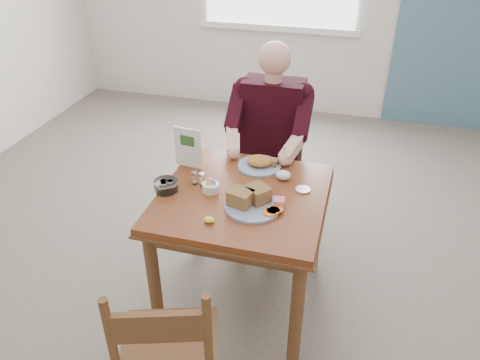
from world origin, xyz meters
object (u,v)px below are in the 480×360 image
(chair_near, at_px, (168,354))
(far_plate, at_px, (260,163))
(chair_far, at_px, (271,167))
(diner, at_px, (270,130))
(near_plate, at_px, (252,200))
(table, at_px, (242,211))

(chair_near, distance_m, far_plate, 1.24)
(chair_near, height_order, far_plate, chair_near)
(chair_far, bearing_deg, far_plate, -86.96)
(diner, relative_size, far_plate, 5.33)
(diner, xyz_separation_m, far_plate, (0.03, -0.39, -0.03))
(chair_far, xyz_separation_m, far_plate, (0.03, -0.48, 0.30))
(chair_near, bearing_deg, diner, 86.80)
(far_plate, bearing_deg, near_plate, -82.59)
(chair_near, relative_size, near_plate, 2.43)
(chair_far, xyz_separation_m, chair_near, (-0.09, -1.68, 0.00))
(diner, height_order, far_plate, diner)
(far_plate, bearing_deg, table, -94.64)
(table, height_order, far_plate, far_plate)
(chair_near, relative_size, diner, 0.69)
(chair_far, bearing_deg, chair_near, -93.03)
(table, xyz_separation_m, near_plate, (0.08, -0.10, 0.15))
(chair_far, relative_size, diner, 0.69)
(table, bearing_deg, far_plate, 85.36)
(diner, bearing_deg, chair_far, 90.01)
(table, relative_size, far_plate, 3.54)
(chair_near, relative_size, far_plate, 3.66)
(near_plate, distance_m, far_plate, 0.42)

